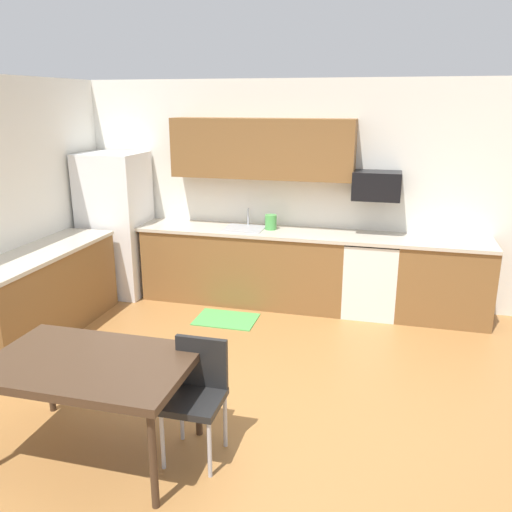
# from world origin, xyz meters

# --- Properties ---
(ground_plane) EXTENTS (12.00, 12.00, 0.00)m
(ground_plane) POSITION_xyz_m (0.00, 0.00, 0.00)
(ground_plane) COLOR #9E6B38
(wall_back) EXTENTS (5.80, 0.10, 2.70)m
(wall_back) POSITION_xyz_m (0.00, 2.65, 1.35)
(wall_back) COLOR white
(wall_back) RESTS_ON ground
(cabinet_run_back) EXTENTS (2.51, 0.60, 0.90)m
(cabinet_run_back) POSITION_xyz_m (-0.49, 2.30, 0.45)
(cabinet_run_back) COLOR brown
(cabinet_run_back) RESTS_ON ground
(cabinet_run_back_right) EXTENTS (1.04, 0.60, 0.90)m
(cabinet_run_back_right) POSITION_xyz_m (1.88, 2.30, 0.45)
(cabinet_run_back_right) COLOR brown
(cabinet_run_back_right) RESTS_ON ground
(cabinet_run_left) EXTENTS (0.60, 2.00, 0.90)m
(cabinet_run_left) POSITION_xyz_m (-2.30, 0.80, 0.45)
(cabinet_run_left) COLOR brown
(cabinet_run_left) RESTS_ON ground
(countertop_back) EXTENTS (4.80, 0.64, 0.04)m
(countertop_back) POSITION_xyz_m (0.00, 2.30, 0.92)
(countertop_back) COLOR beige
(countertop_back) RESTS_ON cabinet_run_back
(countertop_left) EXTENTS (0.64, 2.00, 0.04)m
(countertop_left) POSITION_xyz_m (-2.30, 0.80, 0.92)
(countertop_left) COLOR beige
(countertop_left) RESTS_ON cabinet_run_left
(upper_cabinets_back) EXTENTS (2.20, 0.34, 0.70)m
(upper_cabinets_back) POSITION_xyz_m (-0.30, 2.43, 1.90)
(upper_cabinets_back) COLOR brown
(refrigerator) EXTENTS (0.76, 0.70, 1.83)m
(refrigerator) POSITION_xyz_m (-2.18, 2.22, 0.91)
(refrigerator) COLOR white
(refrigerator) RESTS_ON ground
(oven_range) EXTENTS (0.60, 0.60, 0.91)m
(oven_range) POSITION_xyz_m (1.06, 2.30, 0.46)
(oven_range) COLOR white
(oven_range) RESTS_ON ground
(microwave) EXTENTS (0.54, 0.36, 0.32)m
(microwave) POSITION_xyz_m (1.06, 2.40, 1.52)
(microwave) COLOR black
(sink_basin) EXTENTS (0.48, 0.40, 0.14)m
(sink_basin) POSITION_xyz_m (-0.48, 2.30, 0.88)
(sink_basin) COLOR #A5A8AD
(sink_basin) RESTS_ON countertop_back
(sink_faucet) EXTENTS (0.02, 0.02, 0.24)m
(sink_faucet) POSITION_xyz_m (-0.48, 2.48, 1.04)
(sink_faucet) COLOR #B2B5BA
(sink_faucet) RESTS_ON countertop_back
(dining_table) EXTENTS (1.40, 0.90, 0.74)m
(dining_table) POSITION_xyz_m (-0.70, -0.87, 0.68)
(dining_table) COLOR #422D1E
(dining_table) RESTS_ON ground
(chair_near_table) EXTENTS (0.40, 0.40, 0.85)m
(chair_near_table) POSITION_xyz_m (0.00, -0.67, 0.50)
(chair_near_table) COLOR black
(chair_near_table) RESTS_ON ground
(floor_mat) EXTENTS (0.70, 0.50, 0.01)m
(floor_mat) POSITION_xyz_m (-0.53, 1.65, 0.01)
(floor_mat) COLOR #4CA54C
(floor_mat) RESTS_ON ground
(kettle) EXTENTS (0.14, 0.14, 0.20)m
(kettle) POSITION_xyz_m (-0.16, 2.35, 1.02)
(kettle) COLOR #4CA54C
(kettle) RESTS_ON countertop_back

